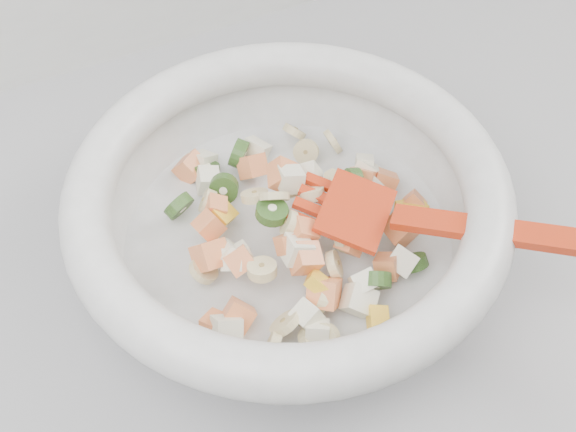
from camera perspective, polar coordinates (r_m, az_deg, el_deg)
name	(u,v)px	position (r m, az deg, el deg)	size (l,w,h in m)	color
counter	(233,432)	(1.06, -4.37, -16.62)	(2.00, 0.60, 0.90)	gray
mixing_bowl	(289,210)	(0.61, 0.07, 0.52)	(0.41, 0.40, 0.11)	#BABAB8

